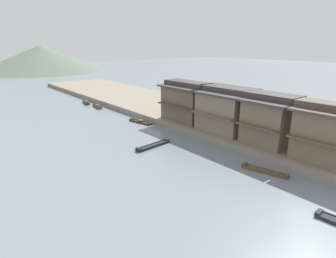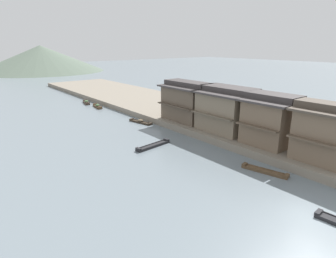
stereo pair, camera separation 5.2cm
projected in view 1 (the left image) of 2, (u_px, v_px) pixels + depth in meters
ground_plane at (308, 216)px, 21.87m from camera, size 400.00×400.00×0.00m
riverbank_right at (188, 112)px, 53.26m from camera, size 18.00×110.00×0.94m
boat_moored_nearest at (153, 146)px, 36.47m from camera, size 5.31×1.53×0.48m
boat_moored_second at (97, 106)px, 58.95m from camera, size 1.50×4.08×0.73m
boat_moored_third at (86, 102)px, 62.80m from camera, size 1.73×3.83×0.76m
boat_moored_far at (265, 171)px, 29.20m from camera, size 1.88×4.81×0.41m
boat_midriver_drifting at (140, 122)px, 47.48m from camera, size 1.75×4.77×0.62m
house_waterfront_nearest at (327, 133)px, 28.90m from camera, size 5.22×6.51×6.14m
house_waterfront_second at (271, 119)px, 34.18m from camera, size 6.30×6.30×6.14m
house_waterfront_tall at (227, 109)px, 39.68m from camera, size 7.14×7.93×6.14m
house_waterfront_narrow at (188, 101)px, 45.11m from camera, size 6.16×8.38×6.14m
hill_far_west at (41, 58)px, 135.25m from camera, size 57.58×57.58×12.07m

